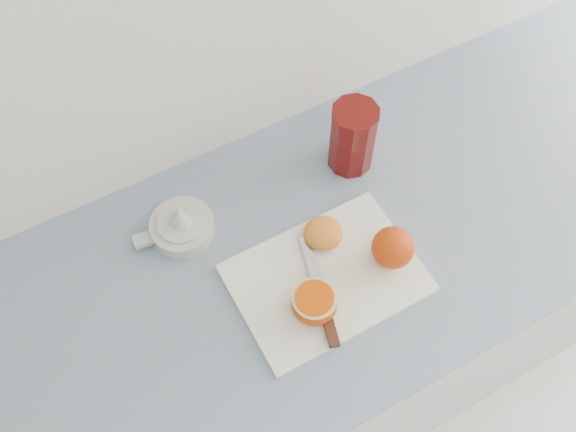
{
  "coord_description": "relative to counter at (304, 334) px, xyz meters",
  "views": [
    {
      "loc": [
        -0.18,
        1.21,
        1.95
      ],
      "look_at": [
        0.12,
        1.74,
        0.96
      ],
      "focal_mm": 40.0,
      "sensor_mm": 36.0,
      "label": 1
    }
  ],
  "objects": [
    {
      "name": "paring_knife",
      "position": [
        -0.04,
        -0.13,
        0.46
      ],
      "size": [
        0.08,
        0.22,
        0.01
      ],
      "color": "#492012",
      "rests_on": "cutting_board"
    },
    {
      "name": "whole_orange",
      "position": [
        0.12,
        -0.1,
        0.49
      ],
      "size": [
        0.08,
        0.08,
        0.08
      ],
      "color": "#C74E10",
      "rests_on": "cutting_board"
    },
    {
      "name": "counter",
      "position": [
        0.0,
        0.0,
        0.0
      ],
      "size": [
        2.33,
        0.64,
        0.89
      ],
      "color": "silver",
      "rests_on": "ground"
    },
    {
      "name": "half_orange",
      "position": [
        -0.06,
        -0.12,
        0.48
      ],
      "size": [
        0.08,
        0.08,
        0.05
      ],
      "color": "#C74E10",
      "rests_on": "cutting_board"
    },
    {
      "name": "citrus_juicer",
      "position": [
        -0.19,
        0.15,
        0.47
      ],
      "size": [
        0.16,
        0.12,
        0.08
      ],
      "color": "silver",
      "rests_on": "counter"
    },
    {
      "name": "cutting_board",
      "position": [
        -0.01,
        -0.07,
        0.45
      ],
      "size": [
        0.34,
        0.24,
        0.01
      ],
      "primitive_type": "cube",
      "rotation": [
        0.0,
        0.0,
        -0.0
      ],
      "color": "white",
      "rests_on": "counter"
    },
    {
      "name": "red_tumbler",
      "position": [
        0.18,
        0.14,
        0.51
      ],
      "size": [
        0.09,
        0.09,
        0.15
      ],
      "color": "#5F0B09",
      "rests_on": "counter"
    },
    {
      "name": "squeezed_shell",
      "position": [
        0.03,
        0.0,
        0.47
      ],
      "size": [
        0.07,
        0.07,
        0.03
      ],
      "color": "orange",
      "rests_on": "cutting_board"
    }
  ]
}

